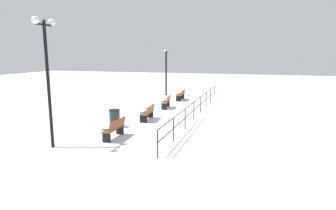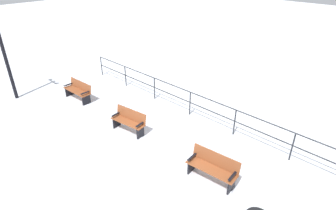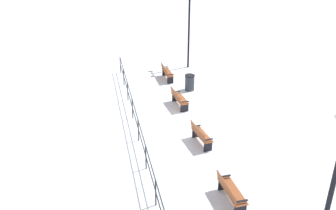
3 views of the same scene
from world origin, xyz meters
name	(u,v)px [view 2 (image 2 of 3)]	position (x,y,z in m)	size (l,w,h in m)	color
ground_plane	(163,154)	(0.00, 0.00, 0.00)	(80.00, 80.00, 0.00)	white
bench_nearest	(78,90)	(-0.20, -5.89, 0.47)	(0.62, 1.63, 0.88)	brown
bench_second	(129,121)	(-0.13, -1.97, 0.48)	(0.68, 1.52, 0.90)	brown
bench_third	(213,167)	(-0.19, 1.95, 0.47)	(0.70, 1.63, 0.90)	brown
lamppost_near	(2,45)	(1.85, -8.23, 2.63)	(0.22, 1.00, 4.31)	black
waterfront_railing	(211,108)	(-2.77, 0.00, 0.75)	(0.05, 15.50, 1.10)	#26282D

